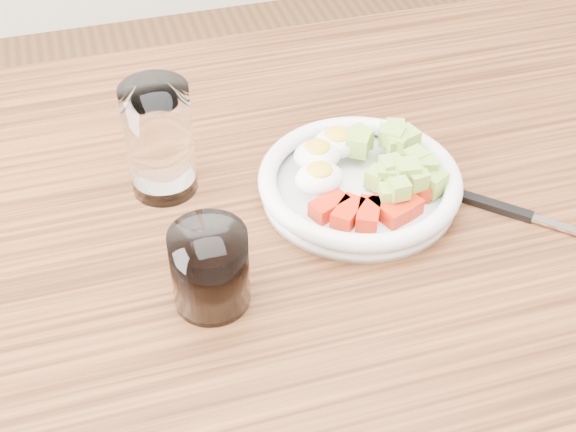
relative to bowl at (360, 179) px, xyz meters
The scene contains 5 objects.
dining_table 0.16m from the bowl, 147.87° to the right, with size 1.50×0.90×0.77m.
bowl is the anchor object (origin of this frame).
fork 0.17m from the bowl, 28.62° to the right, with size 0.15×0.14×0.01m.
water_glass 0.23m from the bowl, 160.30° to the left, with size 0.07×0.07×0.13m, color white.
coffee_glass 0.23m from the bowl, 150.55° to the right, with size 0.08×0.08×0.09m.
Camera 1 is at (-0.19, -0.59, 1.36)m, focal length 50.00 mm.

